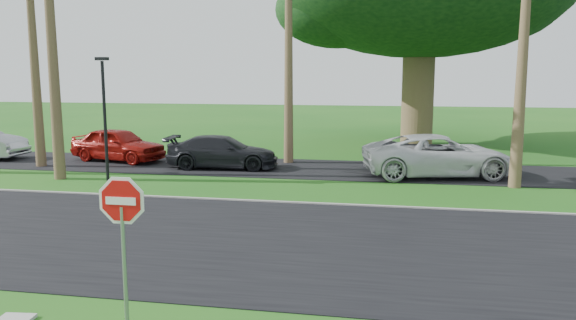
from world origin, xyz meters
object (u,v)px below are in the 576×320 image
Objects in this scene: car_minivan at (439,156)px; car_dark at (222,152)px; car_red at (118,145)px; stop_sign_near at (123,221)px.

car_dark is at bearing 75.50° from car_minivan.
car_dark is (5.32, -0.98, -0.08)m from car_red.
stop_sign_near is at bearing -172.94° from car_dark.
stop_sign_near is 15.89m from car_minivan.
car_minivan is (5.97, 14.69, -0.95)m from stop_sign_near.
car_minivan is at bearing 67.90° from stop_sign_near.
car_red is 14.37m from car_minivan.
car_red is 5.41m from car_dark.
stop_sign_near reaches higher than car_dark.
car_red is 0.95× the size of car_dark.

